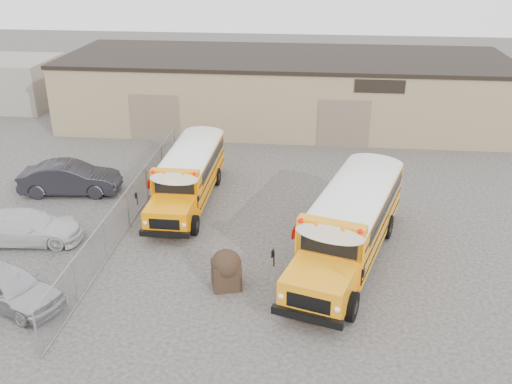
# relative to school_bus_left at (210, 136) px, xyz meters

# --- Properties ---
(ground) EXTENTS (120.00, 120.00, 0.00)m
(ground) POSITION_rel_school_bus_left_xyz_m (3.84, -11.78, -1.52)
(ground) COLOR #312E2D
(ground) RESTS_ON ground
(warehouse) EXTENTS (30.20, 10.20, 4.67)m
(warehouse) POSITION_rel_school_bus_left_xyz_m (3.84, 8.22, 0.85)
(warehouse) COLOR #92745A
(warehouse) RESTS_ON ground
(chainlink_fence) EXTENTS (0.07, 18.07, 1.81)m
(chainlink_fence) POSITION_rel_school_bus_left_xyz_m (-2.16, -8.78, -0.62)
(chainlink_fence) COLOR gray
(chainlink_fence) RESTS_ON ground
(distant_building_left) EXTENTS (8.00, 6.00, 3.60)m
(distant_building_left) POSITION_rel_school_bus_left_xyz_m (-18.16, 10.22, 0.28)
(distant_building_left) COLOR gray
(distant_building_left) RESTS_ON ground
(school_bus_left) EXTENTS (2.74, 9.02, 2.64)m
(school_bus_left) POSITION_rel_school_bus_left_xyz_m (0.00, 0.00, 0.00)
(school_bus_left) COLOR #FD8800
(school_bus_left) RESTS_ON ground
(school_bus_right) EXTENTS (5.32, 10.56, 3.01)m
(school_bus_right) POSITION_rel_school_bus_left_xyz_m (9.46, -4.29, 0.22)
(school_bus_right) COLOR #FF9910
(school_bus_right) RESTS_ON ground
(tarp_bundle) EXTENTS (1.28, 1.21, 1.56)m
(tarp_bundle) POSITION_rel_school_bus_left_xyz_m (3.01, -13.14, -0.72)
(tarp_bundle) COLOR black
(tarp_bundle) RESTS_ON ground
(car_silver) EXTENTS (4.60, 3.18, 1.45)m
(car_silver) POSITION_rel_school_bus_left_xyz_m (-4.53, -15.05, -0.80)
(car_silver) COLOR #B9BABF
(car_silver) RESTS_ON ground
(car_white) EXTENTS (4.97, 2.44, 1.39)m
(car_white) POSITION_rel_school_bus_left_xyz_m (-6.11, -10.56, -0.83)
(car_white) COLOR silver
(car_white) RESTS_ON ground
(car_dark) EXTENTS (5.15, 2.29, 1.64)m
(car_dark) POSITION_rel_school_bus_left_xyz_m (-6.26, -5.46, -0.70)
(car_dark) COLOR black
(car_dark) RESTS_ON ground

